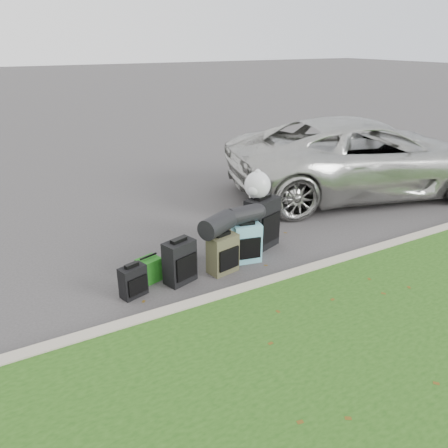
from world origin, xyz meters
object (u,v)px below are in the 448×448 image
suv (363,156)px  tote_green (149,270)px  tote_navy (186,253)px  suitcase_olive (223,254)px  suitcase_large_black_left (180,262)px  suitcase_large_black_right (262,223)px  suitcase_teal (247,243)px  suitcase_small_black (133,281)px

suv → tote_green: bearing=120.0°
tote_navy → suitcase_olive: bearing=-53.8°
suitcase_large_black_left → tote_navy: bearing=40.6°
suitcase_large_black_right → tote_green: 2.07m
tote_green → suitcase_olive: bearing=-31.2°
suitcase_teal → suitcase_large_black_right: suitcase_large_black_right is taller
suitcase_olive → suitcase_teal: size_ratio=0.96×
suitcase_large_black_left → suitcase_large_black_right: size_ratio=0.75×
tote_green → tote_navy: tote_green is taller
suitcase_olive → tote_green: suitcase_olive is taller
suitcase_small_black → suitcase_large_black_right: bearing=-6.2°
suitcase_large_black_left → suitcase_teal: suitcase_large_black_left is taller
suitcase_teal → suitcase_small_black: bearing=-164.0°
suitcase_olive → tote_navy: suitcase_olive is taller
suitcase_teal → tote_green: size_ratio=1.77×
suitcase_small_black → tote_green: size_ratio=1.26×
suv → suitcase_large_black_right: bearing=125.3°
suitcase_large_black_right → tote_green: (-2.05, -0.17, -0.25)m
suitcase_olive → suitcase_large_black_right: size_ratio=0.70×
suitcase_large_black_left → suitcase_olive: suitcase_large_black_left is taller
suv → tote_green: (-5.59, -1.44, -0.66)m
suv → tote_navy: suv is taller
suitcase_small_black → tote_navy: suitcase_small_black is taller
suitcase_small_black → suitcase_teal: (1.88, 0.12, 0.09)m
suitcase_large_black_left → suitcase_large_black_right: 1.72m
suitcase_small_black → tote_green: 0.44m
suitcase_teal → suitcase_large_black_right: size_ratio=0.73×
suitcase_olive → tote_green: size_ratio=1.70×
suitcase_olive → tote_navy: size_ratio=2.29×
suv → suitcase_teal: (-4.04, -1.60, -0.52)m
suv → suitcase_small_black: (-5.92, -1.72, -0.61)m
suv → suitcase_olive: size_ratio=10.08×
suv → suitcase_olive: bearing=126.3°
suitcase_teal → tote_green: bearing=-173.6°
suitcase_small_black → tote_green: suitcase_small_black is taller
suv → suitcase_large_black_left: suv is taller
suitcase_large_black_right → tote_navy: size_ratio=3.28×
suitcase_large_black_right → tote_navy: suitcase_large_black_right is taller
tote_green → tote_navy: 0.78m
suv → tote_green: size_ratio=17.13×
suv → suitcase_small_black: size_ratio=13.60×
suitcase_large_black_left → suitcase_small_black: bearing=165.2°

